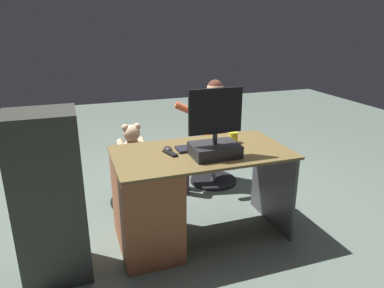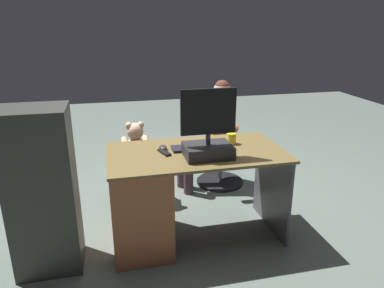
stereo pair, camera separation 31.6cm
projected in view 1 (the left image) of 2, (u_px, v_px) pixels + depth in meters
The scene contains 13 objects.
ground_plane at pixel (186, 212), 3.38m from camera, with size 10.00×10.00×0.00m, color #56635A.
desk at pixel (157, 199), 2.79m from camera, with size 1.35×0.74×0.74m.
monitor at pixel (215, 138), 2.65m from camera, with size 0.41×0.26×0.51m.
keyboard at pixel (203, 147), 2.85m from camera, with size 0.42×0.14×0.02m, color black.
computer_mouse at pixel (168, 149), 2.79m from camera, with size 0.06×0.10×0.04m, color #2A2322.
cup at pixel (233, 137), 2.97m from camera, with size 0.08×0.08×0.09m, color yellow.
tv_remote at pixel (170, 153), 2.72m from camera, with size 0.04×0.15×0.02m, color black.
notebook_binder at pixel (211, 148), 2.81m from camera, with size 0.22×0.30×0.02m, color silver.
office_chair_teddy at pixel (134, 179), 3.49m from camera, with size 0.48×0.48×0.43m.
teddy_bear at pixel (132, 144), 3.39m from camera, with size 0.26×0.26×0.37m.
visitor_chair at pixel (214, 161), 3.94m from camera, with size 0.51×0.51×0.43m.
person at pixel (207, 127), 3.76m from camera, with size 0.61×0.54×1.13m.
equipment_rack at pixel (50, 199), 2.37m from camera, with size 0.44×0.36×1.18m, color #31332C.
Camera 1 is at (0.92, 2.84, 1.70)m, focal length 33.83 mm.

